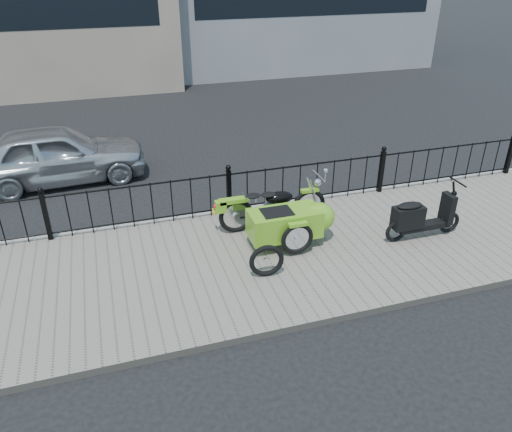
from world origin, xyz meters
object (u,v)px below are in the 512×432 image
object	(u,v)px
spare_tire	(267,261)
sedan_car	(57,154)
motorcycle_sidecar	(291,218)
scooter	(420,218)

from	to	relation	value
spare_tire	sedan_car	distance (m)	6.41
motorcycle_sidecar	sedan_car	bearing A→B (deg)	133.35
sedan_car	spare_tire	bearing A→B (deg)	-151.35
scooter	spare_tire	size ratio (longest dim) A/B	2.69
scooter	spare_tire	world-z (taller)	scooter
scooter	spare_tire	bearing A→B (deg)	-173.80
motorcycle_sidecar	scooter	size ratio (longest dim) A/B	1.43
motorcycle_sidecar	scooter	world-z (taller)	scooter
motorcycle_sidecar	sedan_car	size ratio (longest dim) A/B	0.56
spare_tire	sedan_car	world-z (taller)	sedan_car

